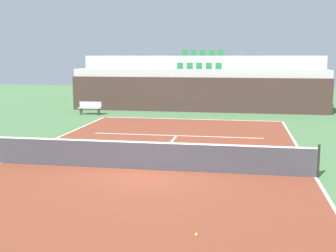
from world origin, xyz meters
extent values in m
plane|color=#477042|center=(0.00, 0.00, 0.00)|extent=(80.00, 80.00, 0.00)
cube|color=brown|center=(0.00, 0.00, 0.01)|extent=(11.00, 24.00, 0.01)
cube|color=white|center=(0.00, 11.95, 0.01)|extent=(11.00, 0.10, 0.00)
cube|color=white|center=(-5.45, 0.00, 0.01)|extent=(0.10, 24.00, 0.00)
cube|color=white|center=(5.45, 0.00, 0.01)|extent=(0.10, 24.00, 0.00)
cube|color=white|center=(0.00, 6.40, 0.01)|extent=(8.26, 0.10, 0.00)
cube|color=white|center=(0.00, 3.20, 0.01)|extent=(0.10, 6.40, 0.00)
cube|color=#33231E|center=(0.00, 15.48, 1.18)|extent=(17.77, 0.30, 2.37)
cube|color=#9E9E99|center=(0.00, 16.83, 1.45)|extent=(17.77, 2.40, 2.90)
cube|color=#9E9E99|center=(0.00, 19.23, 1.92)|extent=(17.77, 2.40, 3.84)
cube|color=#1E6633|center=(-1.37, 16.83, 2.92)|extent=(0.44, 0.44, 0.04)
cube|color=#1E6633|center=(-1.37, 17.03, 3.14)|extent=(0.44, 0.04, 0.40)
cube|color=#1E6633|center=(-0.69, 16.83, 2.92)|extent=(0.44, 0.44, 0.04)
cube|color=#1E6633|center=(-0.69, 17.03, 3.14)|extent=(0.44, 0.04, 0.40)
cube|color=#1E6633|center=(0.00, 16.83, 2.92)|extent=(0.44, 0.44, 0.04)
cube|color=#1E6633|center=(0.00, 17.03, 3.14)|extent=(0.44, 0.04, 0.40)
cube|color=#1E6633|center=(0.69, 16.83, 2.92)|extent=(0.44, 0.44, 0.04)
cube|color=#1E6633|center=(0.69, 17.03, 3.14)|extent=(0.44, 0.04, 0.40)
cube|color=#1E6633|center=(1.37, 16.83, 2.92)|extent=(0.44, 0.44, 0.04)
cube|color=#1E6633|center=(1.37, 17.03, 3.14)|extent=(0.44, 0.04, 0.40)
cube|color=#1E6633|center=(-1.37, 19.23, 3.86)|extent=(0.44, 0.44, 0.04)
cube|color=#1E6633|center=(-1.37, 19.43, 4.08)|extent=(0.44, 0.04, 0.40)
cube|color=#1E6633|center=(-0.69, 19.23, 3.86)|extent=(0.44, 0.44, 0.04)
cube|color=#1E6633|center=(-0.69, 19.43, 4.08)|extent=(0.44, 0.04, 0.40)
cube|color=#1E6633|center=(0.00, 19.23, 3.86)|extent=(0.44, 0.44, 0.04)
cube|color=#1E6633|center=(0.00, 19.43, 4.08)|extent=(0.44, 0.04, 0.40)
cube|color=#1E6633|center=(0.69, 19.23, 3.86)|extent=(0.44, 0.44, 0.04)
cube|color=#1E6633|center=(0.69, 19.43, 4.08)|extent=(0.44, 0.04, 0.40)
cube|color=#1E6633|center=(1.37, 19.23, 3.86)|extent=(0.44, 0.44, 0.04)
cube|color=#1E6633|center=(1.37, 19.43, 4.08)|extent=(0.44, 0.04, 0.40)
cylinder|color=black|center=(5.50, 0.00, 0.55)|extent=(0.08, 0.08, 1.07)
cube|color=#333338|center=(0.00, 0.00, 0.47)|extent=(10.90, 0.02, 0.92)
cube|color=white|center=(0.00, 0.00, 0.96)|extent=(10.90, 0.04, 0.05)
cube|color=#99999E|center=(-6.76, 12.89, 0.45)|extent=(1.50, 0.40, 0.05)
cube|color=#99999E|center=(-6.76, 13.07, 0.67)|extent=(1.50, 0.04, 0.36)
cube|color=#2D2D33|center=(-7.36, 12.75, 0.21)|extent=(0.06, 0.06, 0.42)
cube|color=#2D2D33|center=(-6.16, 12.75, 0.21)|extent=(0.06, 0.06, 0.42)
cube|color=#2D2D33|center=(-7.36, 13.03, 0.21)|extent=(0.06, 0.06, 0.42)
cube|color=#2D2D33|center=(-6.16, 13.03, 0.21)|extent=(0.06, 0.06, 0.42)
sphere|color=#CCE033|center=(2.19, -5.12, 0.04)|extent=(0.07, 0.07, 0.07)
camera|label=1|loc=(3.07, -13.78, 3.82)|focal=45.94mm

